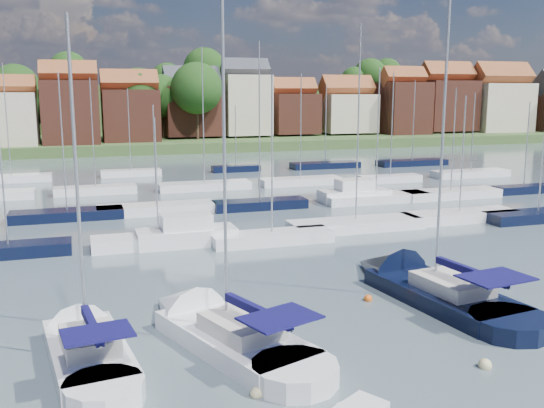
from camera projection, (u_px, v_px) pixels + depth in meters
name	position (u px, v px, depth m)	size (l,w,h in m)	color
ground	(204.00, 196.00, 63.51)	(260.00, 260.00, 0.00)	#495963
sailboat_left	(84.00, 344.00, 25.41)	(4.29, 11.19, 14.86)	white
sailboat_centre	(213.00, 329.00, 27.08)	(7.51, 13.05, 17.17)	white
sailboat_navy	(418.00, 285.00, 33.13)	(5.59, 14.34, 19.22)	black
buoy_b	(256.00, 396.00, 21.80)	(0.46, 0.46, 0.46)	beige
buoy_c	(305.00, 368.00, 24.00)	(0.48, 0.48, 0.48)	#D85914
buoy_d	(485.00, 367.00, 24.07)	(0.54, 0.54, 0.54)	beige
buoy_e	(368.00, 301.00, 31.73)	(0.45, 0.45, 0.45)	#D85914
marina_field	(233.00, 198.00, 59.46)	(79.62, 41.41, 15.93)	white
far_shore_town	(139.00, 116.00, 150.11)	(212.46, 90.00, 22.27)	#3C552A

